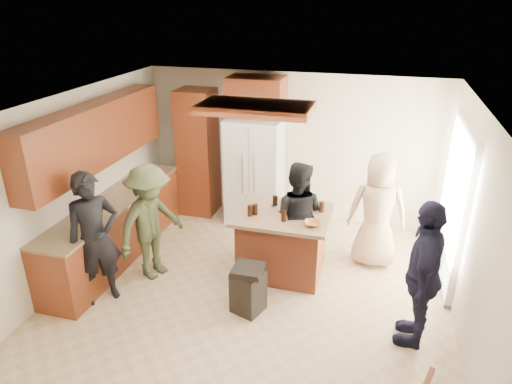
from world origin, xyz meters
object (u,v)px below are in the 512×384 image
(person_behind_right, at_px, (378,211))
(refrigerator, at_px, (255,171))
(person_behind_left, at_px, (297,217))
(kitchen_island, at_px, (282,242))
(person_side_right, at_px, (423,274))
(trash_bin, at_px, (248,289))
(person_front_left, at_px, (95,239))
(person_counter, at_px, (151,222))

(person_behind_right, height_order, refrigerator, refrigerator)
(person_behind_left, relative_size, kitchen_island, 1.26)
(refrigerator, height_order, kitchen_island, refrigerator)
(person_side_right, xyz_separation_m, trash_bin, (-1.96, -0.01, -0.55))
(person_front_left, distance_m, trash_bin, 1.99)
(person_front_left, bearing_deg, refrigerator, 15.72)
(trash_bin, bearing_deg, refrigerator, 103.71)
(person_side_right, relative_size, kitchen_island, 1.36)
(person_counter, bearing_deg, refrigerator, -3.15)
(refrigerator, bearing_deg, person_behind_left, -53.89)
(refrigerator, bearing_deg, trash_bin, -76.29)
(person_side_right, distance_m, refrigerator, 3.54)
(person_front_left, bearing_deg, person_counter, 10.10)
(person_behind_left, distance_m, refrigerator, 1.65)
(kitchen_island, height_order, trash_bin, kitchen_island)
(kitchen_island, xyz_separation_m, trash_bin, (-0.21, -0.95, -0.16))
(kitchen_island, distance_m, trash_bin, 0.99)
(person_front_left, bearing_deg, person_behind_right, -20.24)
(person_counter, distance_m, trash_bin, 1.62)
(kitchen_island, bearing_deg, person_counter, -162.51)
(person_side_right, bearing_deg, person_counter, -89.19)
(person_counter, xyz_separation_m, kitchen_island, (1.69, 0.53, -0.34))
(refrigerator, xyz_separation_m, kitchen_island, (0.81, -1.50, -0.43))
(person_behind_left, distance_m, person_behind_right, 1.16)
(kitchen_island, bearing_deg, refrigerator, 118.25)
(person_behind_left, bearing_deg, person_side_right, 148.74)
(person_counter, relative_size, refrigerator, 0.91)
(person_front_left, relative_size, person_behind_right, 1.04)
(person_front_left, distance_m, kitchen_island, 2.46)
(person_behind_left, xyz_separation_m, refrigerator, (-0.97, 1.33, 0.09))
(person_behind_left, height_order, kitchen_island, person_behind_left)
(trash_bin, bearing_deg, person_front_left, -172.26)
(person_behind_left, relative_size, refrigerator, 0.90)
(person_behind_right, distance_m, kitchen_island, 1.42)
(person_front_left, xyz_separation_m, trash_bin, (1.89, 0.26, -0.55))
(person_behind_left, relative_size, person_counter, 0.98)
(person_front_left, xyz_separation_m, refrigerator, (1.29, 2.71, 0.03))
(person_front_left, height_order, kitchen_island, person_front_left)
(person_behind_left, xyz_separation_m, person_counter, (-1.86, -0.71, 0.01))
(person_side_right, bearing_deg, person_behind_right, -153.99)
(refrigerator, relative_size, kitchen_island, 1.41)
(refrigerator, height_order, trash_bin, refrigerator)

